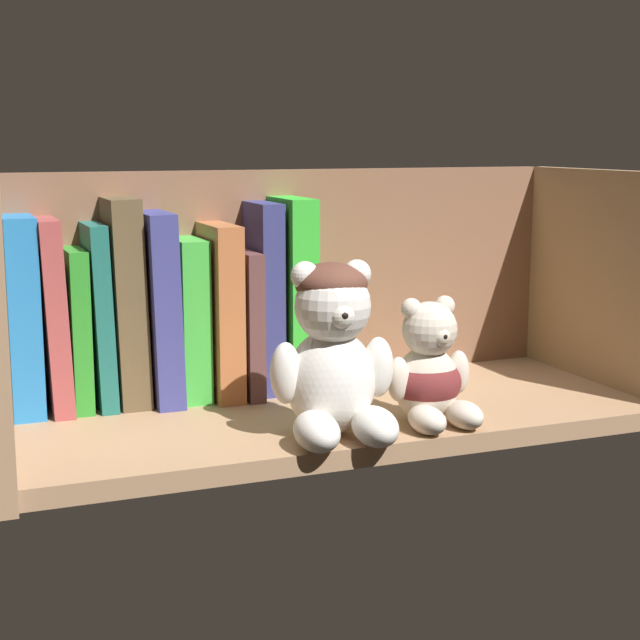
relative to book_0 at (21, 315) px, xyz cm
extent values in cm
cube|color=#A87F5B|center=(30.77, -11.03, -11.45)|extent=(67.80, 27.89, 2.00)
cube|color=brown|center=(30.77, 3.51, 1.11)|extent=(70.20, 1.20, 27.13)
cube|color=#A87F5B|center=(65.47, -11.03, 1.11)|extent=(1.60, 30.29, 27.13)
cube|color=#2476C2|center=(0.00, 0.00, 0.00)|extent=(3.26, 9.92, 20.91)
cube|color=#9E4343|center=(3.12, 0.00, -0.17)|extent=(2.86, 10.88, 20.63)
cube|color=#2B8F29|center=(5.60, 0.00, -1.82)|extent=(1.99, 9.52, 17.27)
cube|color=#1E655D|center=(7.92, 0.00, -0.51)|extent=(2.39, 10.19, 19.93)
cube|color=brown|center=(10.87, 0.00, 0.81)|extent=(3.75, 9.72, 22.60)
cube|color=#383B83|center=(14.36, 0.00, 0.02)|extent=(3.43, 12.40, 21.02)
cube|color=green|center=(17.79, 0.00, -1.50)|extent=(3.13, 10.01, 17.92)
cube|color=#B9683B|center=(21.22, 0.00, -0.72)|extent=(2.94, 12.89, 19.47)
cube|color=brown|center=(24.00, 0.00, -2.24)|extent=(1.85, 13.17, 16.43)
cube|color=navy|center=(26.63, 0.00, 0.37)|extent=(2.62, 9.50, 21.66)
cube|color=green|center=(29.92, 0.00, 0.62)|extent=(3.18, 11.68, 22.15)
ellipsoid|color=white|center=(27.25, -19.48, -5.23)|extent=(8.89, 8.16, 10.46)
sphere|color=white|center=(27.20, -20.00, 2.46)|extent=(7.44, 7.44, 7.44)
sphere|color=white|center=(24.66, -19.22, 5.36)|extent=(2.79, 2.79, 2.79)
sphere|color=white|center=(29.84, -19.73, 5.36)|extent=(2.79, 2.79, 2.79)
sphere|color=white|center=(26.94, -22.62, 2.02)|extent=(2.79, 2.79, 2.79)
sphere|color=black|center=(26.85, -23.59, 2.09)|extent=(0.98, 0.98, 0.98)
ellipsoid|color=white|center=(23.91, -24.14, -8.60)|extent=(4.84, 7.34, 3.72)
ellipsoid|color=white|center=(29.63, -24.70, -8.60)|extent=(4.84, 7.34, 3.72)
ellipsoid|color=white|center=(22.52, -19.54, -3.92)|extent=(3.30, 3.30, 6.04)
ellipsoid|color=white|center=(31.88, -20.46, -3.92)|extent=(3.30, 3.30, 6.04)
ellipsoid|color=brown|center=(27.25, -19.48, 4.51)|extent=(7.06, 7.06, 4.09)
ellipsoid|color=beige|center=(37.93, -19.25, -6.50)|extent=(6.72, 6.16, 7.90)
sphere|color=beige|center=(37.96, -19.64, -0.69)|extent=(5.62, 5.62, 5.62)
sphere|color=beige|center=(35.97, -19.37, 1.50)|extent=(2.11, 2.11, 2.11)
sphere|color=beige|center=(39.89, -19.13, 1.50)|extent=(2.11, 2.11, 2.11)
sphere|color=beige|center=(38.08, -21.63, -1.03)|extent=(2.11, 2.11, 2.11)
sphere|color=black|center=(38.12, -22.37, -0.97)|extent=(0.74, 0.74, 0.74)
ellipsoid|color=beige|center=(35.99, -23.13, -9.05)|extent=(3.48, 5.45, 2.81)
ellipsoid|color=beige|center=(40.33, -22.86, -9.05)|extent=(3.48, 5.45, 2.81)
ellipsoid|color=beige|center=(34.41, -19.86, -5.52)|extent=(2.42, 2.42, 4.57)
ellipsoid|color=beige|center=(41.50, -19.42, -5.52)|extent=(2.42, 2.42, 4.57)
ellipsoid|color=maroon|center=(37.93, -19.25, -6.31)|extent=(7.27, 6.72, 5.53)
camera|label=1|loc=(-8.65, -106.98, 18.30)|focal=55.76mm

